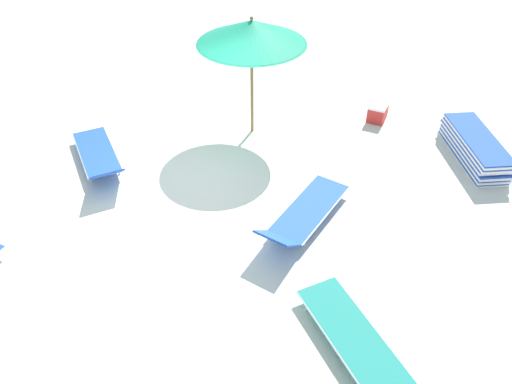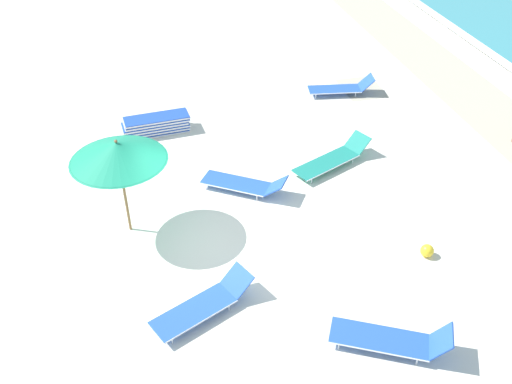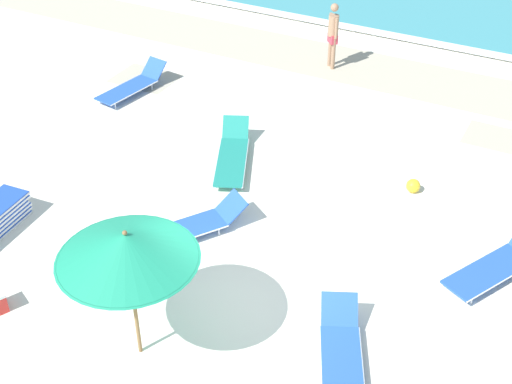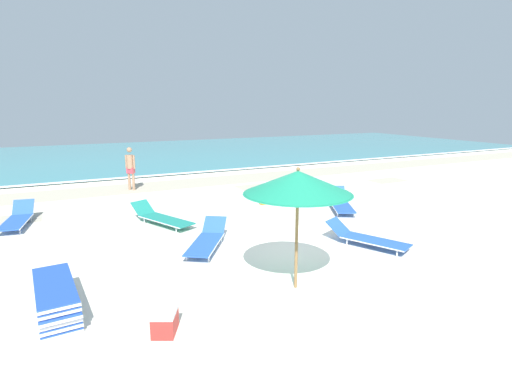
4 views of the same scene
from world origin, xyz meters
TOP-DOWN VIEW (x-y plane):
  - ground_plane at (0.00, 0.01)m, footprint 60.00×60.00m
  - beach_umbrella at (-1.05, -1.69)m, footprint 2.03×2.03m
  - lounger_stack at (-5.19, -0.67)m, footprint 0.76×1.95m
  - sun_lounger_under_umbrella at (-6.18, 5.29)m, footprint 0.92×2.10m
  - sun_lounger_beside_umbrella at (1.77, -0.50)m, footprint 1.41×2.13m
  - sun_lounger_near_water_left at (-1.85, 1.12)m, footprint 1.67×2.09m
  - sun_lounger_near_water_right at (-2.39, 3.60)m, footprint 1.50×2.35m
  - sun_lounger_mid_beach_solo at (3.39, 2.60)m, footprint 1.50×2.12m
  - beach_ball at (1.36, 4.35)m, footprint 0.29×0.29m
  - cooler_box at (-3.68, -2.13)m, footprint 0.54×0.60m

SIDE VIEW (x-z plane):
  - ground_plane at x=0.00m, z-range -0.16..0.00m
  - beach_ball at x=1.36m, z-range 0.00..0.29m
  - cooler_box at x=-3.68m, z-range 0.00..0.37m
  - sun_lounger_near_water_right at x=-2.39m, z-range -0.06..0.48m
  - sun_lounger_near_water_left at x=-1.85m, z-range -0.05..0.47m
  - sun_lounger_beside_umbrella at x=1.77m, z-range -0.05..0.47m
  - sun_lounger_under_umbrella at x=-6.18m, z-range -0.07..0.50m
  - sun_lounger_mid_beach_solo at x=3.39m, z-range -0.09..0.54m
  - lounger_stack at x=-5.19m, z-range 0.00..0.49m
  - beach_umbrella at x=-1.05m, z-range 0.89..3.23m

